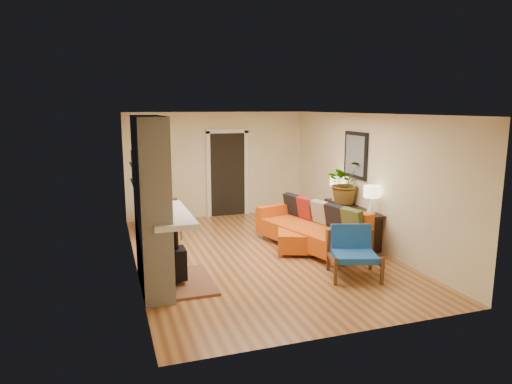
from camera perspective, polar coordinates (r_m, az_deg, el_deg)
room_shell at (r=11.01m, az=-1.03°, el=2.87°), size 6.50×6.50×6.50m
fireplace at (r=6.97m, az=-12.59°, el=-1.96°), size 1.09×1.68×2.60m
sofa at (r=9.05m, az=7.23°, el=-4.33°), size 1.60×2.52×0.92m
ottoman at (r=8.74m, az=5.48°, el=-5.97°), size 1.06×1.06×0.41m
blue_chair at (r=7.67m, az=12.03°, el=-6.99°), size 0.97×0.95×0.81m
dining_table at (r=10.12m, az=-11.91°, el=-2.06°), size 0.82×1.58×0.83m
console_table at (r=9.51m, az=11.94°, el=-2.67°), size 0.34×1.85×0.72m
lamp_near at (r=8.86m, az=14.23°, el=-0.54°), size 0.30×0.30×0.54m
lamp_far at (r=10.00m, az=10.07°, el=0.89°), size 0.30×0.30×0.54m
houseplant at (r=9.64m, az=11.14°, el=1.22°), size 0.91×0.82×0.92m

